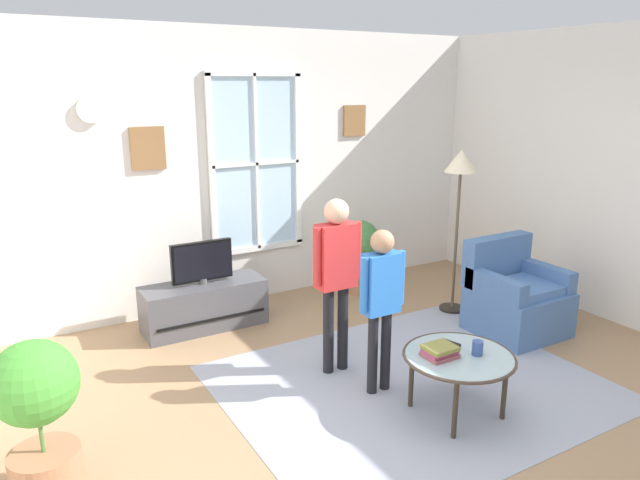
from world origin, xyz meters
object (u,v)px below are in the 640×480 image
object	(u,v)px
person_blue_shirt	(381,293)
potted_plant_by_window	(360,248)
person_red_shirt	(336,266)
coffee_table	(459,359)
potted_plant_corner	(38,409)
cup	(478,348)
remote_near_books	(451,343)
book_stack	(440,351)
tv_stand	(204,305)
armchair	(515,298)
floor_lamp	(460,177)
television	(202,262)

from	to	relation	value
person_blue_shirt	potted_plant_by_window	bearing A→B (deg)	60.04
person_red_shirt	coffee_table	bearing A→B (deg)	-67.39
potted_plant_corner	potted_plant_by_window	bearing A→B (deg)	28.84
cup	remote_near_books	size ratio (longest dim) A/B	0.73
book_stack	tv_stand	bearing A→B (deg)	111.38
book_stack	remote_near_books	bearing A→B (deg)	27.60
coffee_table	person_red_shirt	xyz separation A→B (m)	(-0.41, 0.98, 0.48)
coffee_table	potted_plant_by_window	world-z (taller)	potted_plant_by_window
tv_stand	potted_plant_by_window	xyz separation A→B (m)	(1.82, 0.06, 0.30)
coffee_table	person_red_shirt	size ratio (longest dim) A/B	0.55
book_stack	coffee_table	bearing A→B (deg)	-20.54
remote_near_books	potted_plant_corner	size ratio (longest dim) A/B	0.15
armchair	floor_lamp	world-z (taller)	floor_lamp
book_stack	person_blue_shirt	size ratio (longest dim) A/B	0.17
television	person_blue_shirt	world-z (taller)	person_blue_shirt
person_red_shirt	potted_plant_corner	size ratio (longest dim) A/B	1.51
remote_near_books	floor_lamp	xyz separation A→B (m)	(1.26, 1.33, 0.93)
tv_stand	potted_plant_by_window	world-z (taller)	potted_plant_by_window
tv_stand	floor_lamp	xyz separation A→B (m)	(2.36, -0.87, 1.16)
cup	floor_lamp	size ratio (longest dim) A/B	0.06
potted_plant_corner	remote_near_books	bearing A→B (deg)	-8.09
cup	floor_lamp	xyz separation A→B (m)	(1.21, 1.54, 0.89)
cup	remote_near_books	bearing A→B (deg)	102.55
armchair	television	bearing A→B (deg)	148.12
floor_lamp	coffee_table	bearing A→B (deg)	-131.84
potted_plant_by_window	floor_lamp	world-z (taller)	floor_lamp
coffee_table	book_stack	size ratio (longest dim) A/B	3.58
television	person_blue_shirt	size ratio (longest dim) A/B	0.46
television	person_blue_shirt	distance (m)	1.97
television	armchair	bearing A→B (deg)	-31.88
remote_near_books	coffee_table	bearing A→B (deg)	-113.45
cup	potted_plant_by_window	bearing A→B (deg)	74.74
coffee_table	armchair	bearing A→B (deg)	28.65
person_blue_shirt	coffee_table	bearing A→B (deg)	-60.85
potted_plant_by_window	potted_plant_corner	bearing A→B (deg)	-151.16
armchair	book_stack	size ratio (longest dim) A/B	3.96
tv_stand	potted_plant_by_window	size ratio (longest dim) A/B	1.40
floor_lamp	television	bearing A→B (deg)	159.91
cup	potted_plant_by_window	world-z (taller)	potted_plant_by_window
book_stack	person_red_shirt	size ratio (longest dim) A/B	0.15
coffee_table	cup	bearing A→B (deg)	-26.57
tv_stand	person_red_shirt	size ratio (longest dim) A/B	0.81
remote_near_books	person_blue_shirt	distance (m)	0.62
television	cup	xyz separation A→B (m)	(1.15, -2.40, -0.16)
potted_plant_corner	floor_lamp	distance (m)	4.14
tv_stand	coffee_table	size ratio (longest dim) A/B	1.47
tv_stand	remote_near_books	distance (m)	2.47
tv_stand	potted_plant_by_window	distance (m)	1.85
armchair	person_blue_shirt	size ratio (longest dim) A/B	0.68
person_red_shirt	cup	bearing A→B (deg)	-63.24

